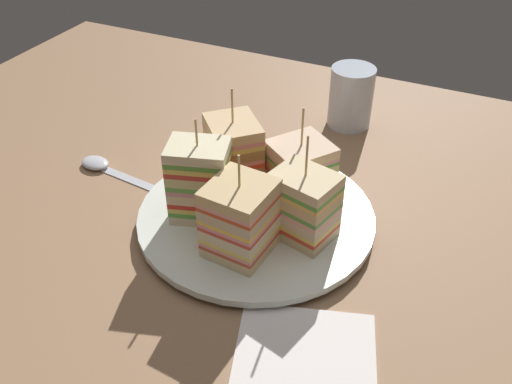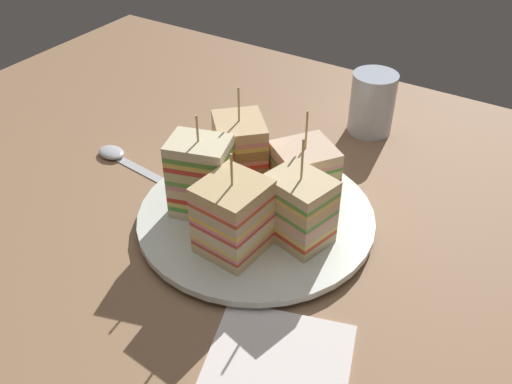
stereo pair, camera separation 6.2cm
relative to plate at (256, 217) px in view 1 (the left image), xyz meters
The scene contains 10 objects.
ground_plane 1.80cm from the plate, ahead, with size 118.97×87.73×1.80cm, color #956E4F.
plate is the anchor object (origin of this frame).
sandwich_wedge_0 7.95cm from the plate, 26.39° to the left, with size 7.64×6.52×12.26cm.
sandwich_wedge_1 7.61cm from the plate, 99.93° to the left, with size 6.65×7.01×11.69cm.
sandwich_wedge_2 7.49cm from the plate, 169.82° to the left, with size 7.55×6.50×12.36cm.
sandwich_wedge_3 7.27cm from the plate, 120.83° to the right, with size 8.60×8.73×11.60cm.
sandwich_wedge_4 7.78cm from the plate, 39.46° to the right, with size 8.47×8.51×12.82cm.
spoon 22.38cm from the plate, ahead, with size 15.39×3.71×1.00cm.
napkin 20.09cm from the plate, 127.08° to the left, with size 12.48×13.35×0.50cm, color white.
drinking_glass 26.57cm from the plate, 95.83° to the right, with size 6.26×6.26×8.78cm.
Camera 1 is at (-20.93, 44.78, 41.73)cm, focal length 39.43 mm.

